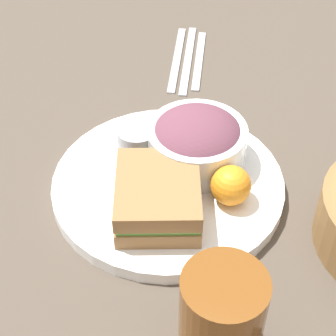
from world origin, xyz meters
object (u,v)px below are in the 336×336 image
Objects in this scene: sandwich at (154,196)px; salad_bowl at (197,140)px; drink_glass at (221,322)px; fork at (177,58)px; plate at (168,185)px; dressing_cup at (137,142)px; knife at (188,59)px; spoon at (199,59)px.

salad_bowl reaches higher than sandwich.
drink_glass is at bearing 15.08° from salad_bowl.
drink_glass is (0.15, 0.10, 0.02)m from sandwich.
sandwich is at bearing -147.52° from drink_glass.
sandwich reaches higher than fork.
plate is 0.07m from salad_bowl.
fork is at bearing -179.33° from dressing_cup.
dressing_cup is at bearing -84.32° from salad_bowl.
spoon is at bearing -90.00° from knife.
salad_bowl is at bearing 149.60° from plate.
knife is (-0.00, 0.02, 0.00)m from fork.
plate is 2.14× the size of sandwich.
sandwich is at bearing 26.13° from dressing_cup.
spoon is (-0.30, -0.02, -0.01)m from plate.
dressing_cup reaches higher than knife.
salad_bowl is at bearing -169.06° from fork.
dressing_cup is at bearing -128.24° from plate.
knife is (-0.35, -0.03, -0.04)m from sandwich.
drink_glass is at bearing -174.12° from spoon.
spoon is (-0.00, 0.04, 0.00)m from fork.
drink_glass is 0.52m from knife.
dressing_cup is 0.26× the size of knife.
salad_bowl reaches higher than spoon.
plate is 0.23m from drink_glass.
sandwich is 0.18m from drink_glass.
plate is 1.48× the size of fork.
salad_bowl is at bearing 95.68° from dressing_cup.
sandwich is 0.77× the size of spoon.
drink_glass reaches higher than fork.
sandwich is at bearing 178.40° from knife.
fork is 0.95× the size of knife.
sandwich reaches higher than knife.
drink_glass is 0.52m from fork.
knife is (-0.26, 0.01, -0.04)m from dressing_cup.
knife is at bearing 90.00° from spoon.
dressing_cup is 0.30× the size of spoon.
knife is (-0.25, -0.06, -0.05)m from salad_bowl.
sandwich reaches higher than spoon.
fork is (-0.50, -0.15, -0.06)m from drink_glass.
sandwich is 0.35m from knife.
fork is (-0.26, -0.00, -0.04)m from dressing_cup.
drink_glass is 0.52m from spoon.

